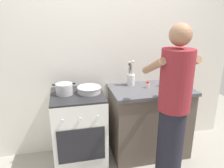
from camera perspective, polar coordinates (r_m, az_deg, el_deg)
The scene contains 10 objects.
ground at distance 2.85m, azimuth -0.47°, elevation -20.36°, with size 6.00×6.00×0.00m, color gray.
back_wall at distance 2.81m, azimuth 1.26°, elevation 7.44°, with size 3.20×0.10×2.50m.
countertop at distance 2.86m, azimuth 9.80°, elevation -9.58°, with size 1.00×0.60×0.90m.
stove_range at distance 2.68m, azimuth -8.70°, elevation -11.69°, with size 0.60×0.62×0.90m.
pot at distance 2.49m, azimuth -12.52°, elevation -1.28°, with size 0.25×0.19×0.12m.
mixing_bowl at distance 2.50m, azimuth -6.05°, elevation -1.40°, with size 0.28×0.28×0.07m.
utensil_crock at distance 2.74m, azimuth 4.99°, elevation 1.70°, with size 0.10×0.10×0.32m.
spice_bottle at distance 2.68m, azimuth 9.39°, elevation -0.21°, with size 0.04×0.04×0.08m.
oil_bottle at distance 2.78m, azimuth 14.47°, elevation 1.19°, with size 0.07×0.07×0.22m.
person at distance 2.17m, azimuth 15.77°, elevation -7.40°, with size 0.41×0.50×1.70m.
Camera 1 is at (-0.48, -2.17, 1.77)m, focal length 34.57 mm.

